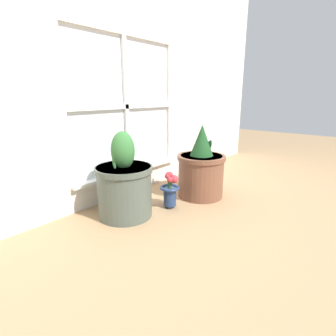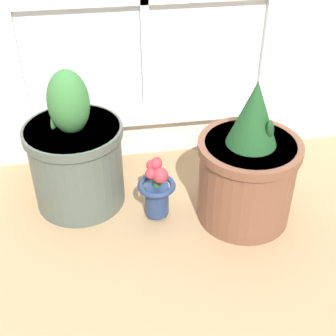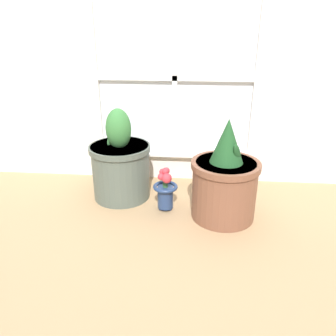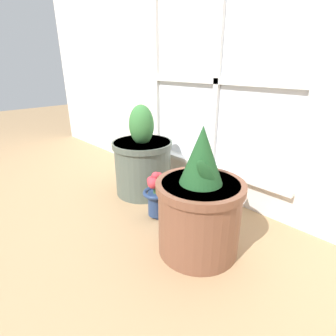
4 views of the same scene
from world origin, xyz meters
name	(u,v)px [view 3 (image 3 of 4)]	position (x,y,z in m)	size (l,w,h in m)	color
ground_plane	(166,224)	(0.00, 0.00, 0.00)	(10.00, 10.00, 0.00)	tan
potted_plant_left	(121,165)	(-0.34, 0.33, 0.24)	(0.41, 0.41, 0.62)	#4C564C
potted_plant_right	(225,181)	(0.34, 0.13, 0.24)	(0.41, 0.41, 0.62)	brown
flower_vase	(165,190)	(-0.02, 0.17, 0.14)	(0.16, 0.16, 0.29)	navy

